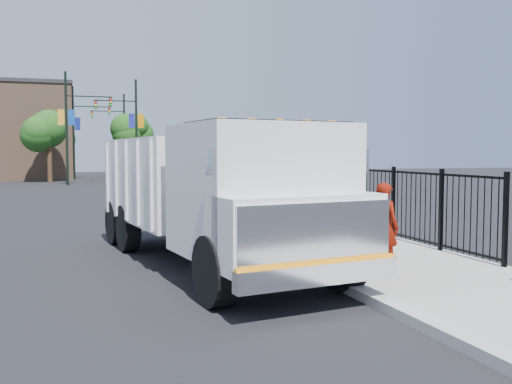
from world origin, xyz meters
name	(u,v)px	position (x,y,z in m)	size (l,w,h in m)	color
ground	(295,265)	(0.00, 0.00, 0.00)	(120.00, 120.00, 0.00)	black
sidewalk	(433,275)	(1.93, -2.00, 0.06)	(3.55, 12.00, 0.12)	#9E998E
curb	(339,282)	(0.00, -2.00, 0.08)	(0.30, 12.00, 0.16)	#ADAAA3
ramp	(211,200)	(2.12, 16.00, 0.00)	(3.95, 24.00, 1.70)	#9E998E
iron_fence	(266,186)	(3.55, 12.00, 0.90)	(0.10, 28.00, 1.80)	black
truck	(214,188)	(-1.64, 0.40, 1.61)	(3.79, 8.65, 2.87)	black
worker	(384,227)	(1.13, -1.59, 0.95)	(0.61, 0.40, 1.66)	#680F05
debris	(333,250)	(1.14, 0.58, 0.16)	(0.30, 0.30, 0.08)	silver
light_pole_0	(71,124)	(-4.15, 31.68, 4.36)	(3.77, 0.22, 8.00)	black
light_pole_1	(132,126)	(0.43, 34.61, 4.36)	(3.78, 0.22, 8.00)	black
light_pole_2	(77,129)	(-3.59, 41.07, 4.36)	(3.77, 0.22, 8.00)	black
light_pole_3	(121,131)	(0.61, 46.35, 4.36)	(3.78, 0.22, 8.00)	black
tree_0	(49,131)	(-5.75, 35.94, 3.96)	(2.97, 2.97, 5.49)	#382314
tree_1	(129,134)	(0.61, 39.23, 3.94)	(2.58, 2.58, 5.29)	#382314
tree_2	(57,136)	(-5.34, 49.96, 3.97)	(3.20, 3.20, 5.60)	#382314
building	(13,133)	(-9.00, 44.00, 4.00)	(10.00, 10.00, 8.00)	#8C664C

